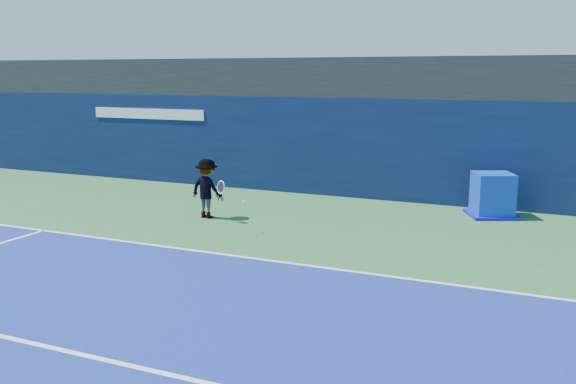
# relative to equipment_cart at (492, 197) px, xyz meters

# --- Properties ---
(ground) EXTENTS (80.00, 80.00, 0.00)m
(ground) POSITION_rel_equipment_cart_xyz_m (-4.62, -9.14, -0.53)
(ground) COLOR #2B6132
(ground) RESTS_ON ground
(baseline) EXTENTS (24.00, 0.10, 0.01)m
(baseline) POSITION_rel_equipment_cart_xyz_m (-4.62, -6.14, -0.52)
(baseline) COLOR white
(baseline) RESTS_ON ground
(service_line) EXTENTS (24.00, 0.10, 0.01)m
(service_line) POSITION_rel_equipment_cart_xyz_m (-4.62, -11.14, -0.52)
(service_line) COLOR white
(service_line) RESTS_ON ground
(stadium_band) EXTENTS (36.00, 3.00, 1.20)m
(stadium_band) POSITION_rel_equipment_cart_xyz_m (-4.62, 2.36, 3.07)
(stadium_band) COLOR black
(stadium_band) RESTS_ON back_wall_assembly
(back_wall_assembly) EXTENTS (36.00, 1.03, 3.00)m
(back_wall_assembly) POSITION_rel_equipment_cart_xyz_m (-4.62, 1.36, 0.97)
(back_wall_assembly) COLOR #0A1639
(back_wall_assembly) RESTS_ON ground
(equipment_cart) EXTENTS (1.59, 1.59, 1.15)m
(equipment_cart) POSITION_rel_equipment_cart_xyz_m (0.00, 0.00, 0.00)
(equipment_cart) COLOR #0C2DB5
(equipment_cart) RESTS_ON ground
(tennis_player) EXTENTS (1.27, 0.75, 1.55)m
(tennis_player) POSITION_rel_equipment_cart_xyz_m (-6.78, -3.26, 0.25)
(tennis_player) COLOR white
(tennis_player) RESTS_ON ground
(tennis_ball) EXTENTS (0.08, 0.08, 0.08)m
(tennis_ball) POSITION_rel_equipment_cart_xyz_m (-5.13, -4.29, 0.21)
(tennis_ball) COLOR #C5DB18
(tennis_ball) RESTS_ON ground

